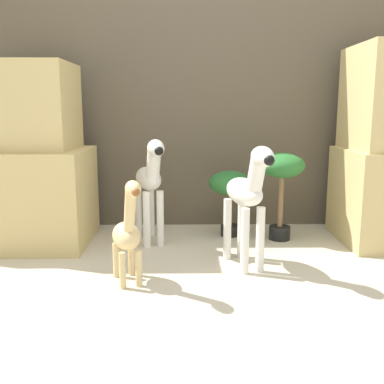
% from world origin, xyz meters
% --- Properties ---
extents(ground_plane, '(14.00, 14.00, 0.00)m').
position_xyz_m(ground_plane, '(0.00, 0.00, 0.00)').
color(ground_plane, beige).
extents(wall_back, '(6.40, 0.08, 2.20)m').
position_xyz_m(wall_back, '(0.00, 1.59, 1.10)').
color(wall_back, brown).
rests_on(wall_back, ground_plane).
extents(rock_pillar_left, '(0.81, 0.67, 1.18)m').
position_xyz_m(rock_pillar_left, '(-1.26, 1.08, 0.53)').
color(rock_pillar_left, '#D1B775').
rests_on(rock_pillar_left, ground_plane).
extents(zebra_right, '(0.26, 0.51, 0.71)m').
position_xyz_m(zebra_right, '(0.14, 0.58, 0.42)').
color(zebra_right, white).
rests_on(zebra_right, ground_plane).
extents(zebra_left, '(0.27, 0.51, 0.71)m').
position_xyz_m(zebra_left, '(-0.44, 1.07, 0.42)').
color(zebra_left, white).
rests_on(zebra_left, ground_plane).
extents(giraffe_figurine, '(0.22, 0.39, 0.57)m').
position_xyz_m(giraffe_figurine, '(-0.50, 0.35, 0.28)').
color(giraffe_figurine, '#E0C184').
rests_on(giraffe_figurine, ground_plane).
extents(potted_palm_front, '(0.31, 0.31, 0.47)m').
position_xyz_m(potted_palm_front, '(0.11, 1.23, 0.35)').
color(potted_palm_front, black).
rests_on(potted_palm_front, ground_plane).
extents(potted_palm_back, '(0.30, 0.30, 0.60)m').
position_xyz_m(potted_palm_back, '(0.45, 1.14, 0.46)').
color(potted_palm_back, black).
rests_on(potted_palm_back, ground_plane).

